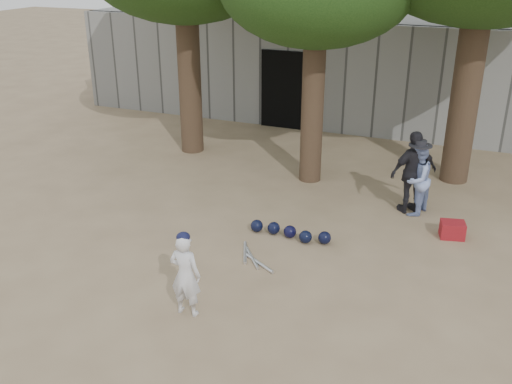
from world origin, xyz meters
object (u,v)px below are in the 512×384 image
at_px(boy_player, 185,275).
at_px(red_bag, 452,230).
at_px(spectator_blue, 417,179).
at_px(spectator_dark, 414,172).

height_order(boy_player, red_bag, boy_player).
bearing_deg(spectator_blue, boy_player, -12.05).
bearing_deg(boy_player, spectator_dark, -119.31).
xyz_separation_m(spectator_dark, red_bag, (0.87, -0.84, -0.67)).
bearing_deg(boy_player, red_bag, -132.56).
height_order(boy_player, spectator_dark, spectator_dark).
distance_m(spectator_dark, red_bag, 1.39).
height_order(boy_player, spectator_blue, spectator_blue).
bearing_deg(boy_player, spectator_blue, -120.41).
xyz_separation_m(spectator_blue, spectator_dark, (-0.08, 0.07, 0.11)).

